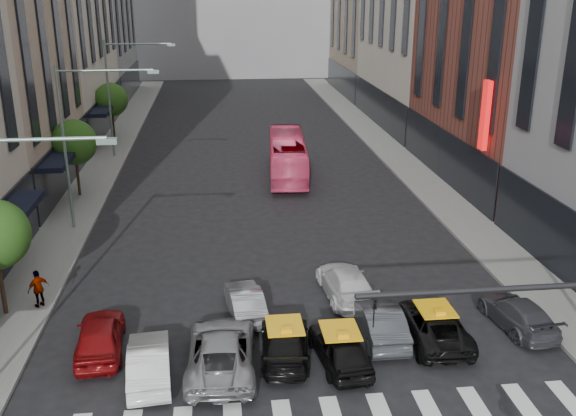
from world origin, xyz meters
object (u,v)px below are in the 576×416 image
object	(u,v)px
pedestrian_far	(39,289)
car_white_front	(149,361)
taxi_left	(285,341)
bus	(287,156)
car_red	(100,335)
streetlamp_mid	(81,126)
streetlamp_far	(120,83)
taxi_center	(340,347)

from	to	relation	value
pedestrian_far	car_white_front	bearing A→B (deg)	88.72
taxi_left	bus	world-z (taller)	bus
car_red	bus	bearing A→B (deg)	-117.25
streetlamp_mid	car_white_front	distance (m)	16.74
streetlamp_mid	bus	bearing A→B (deg)	37.61
streetlamp_far	taxi_left	xyz separation A→B (m)	(9.49, -30.34, -5.27)
car_white_front	taxi_center	world-z (taller)	same
taxi_left	streetlamp_mid	bearing A→B (deg)	-51.09
taxi_left	bus	bearing A→B (deg)	-91.23
bus	pedestrian_far	world-z (taller)	bus
car_white_front	pedestrian_far	xyz separation A→B (m)	(-5.08, 5.67, 0.30)
car_white_front	taxi_left	size ratio (longest dim) A/B	0.93
car_white_front	taxi_center	distance (m)	6.81
streetlamp_far	streetlamp_mid	bearing A→B (deg)	-90.00
streetlamp_mid	taxi_left	distance (m)	17.98
car_red	taxi_center	xyz separation A→B (m)	(8.78, -1.75, -0.05)
car_red	streetlamp_far	bearing A→B (deg)	-89.19
taxi_left	car_red	bearing A→B (deg)	-3.17
car_red	bus	size ratio (longest dim) A/B	0.40
streetlamp_far	taxi_center	bearing A→B (deg)	-69.80
streetlamp_far	pedestrian_far	bearing A→B (deg)	-91.04
pedestrian_far	car_red	bearing A→B (deg)	86.39
car_white_front	bus	distance (m)	25.82
streetlamp_mid	pedestrian_far	world-z (taller)	streetlamp_mid
car_white_front	bus	world-z (taller)	bus
streetlamp_mid	pedestrian_far	distance (m)	10.75
bus	car_red	bearing A→B (deg)	71.58
streetlamp_mid	streetlamp_far	bearing A→B (deg)	90.00
car_red	car_white_front	distance (m)	2.75
streetlamp_mid	car_red	xyz separation A→B (m)	(2.64, -13.31, -5.19)
streetlamp_mid	bus	xyz separation A→B (m)	(12.25, 9.44, -4.43)
bus	pedestrian_far	size ratio (longest dim) A/B	6.40
streetlamp_far	car_red	size ratio (longest dim) A/B	2.13
streetlamp_mid	bus	size ratio (longest dim) A/B	0.85
car_white_front	taxi_center	size ratio (longest dim) A/B	1.03
car_white_front	taxi_center	bearing A→B (deg)	176.24
car_white_front	streetlamp_mid	bearing A→B (deg)	-78.22
taxi_left	taxi_center	world-z (taller)	taxi_center
car_red	taxi_left	bearing A→B (deg)	167.09
car_red	car_white_front	size ratio (longest dim) A/B	1.03
streetlamp_mid	car_red	bearing A→B (deg)	-78.76
taxi_center	pedestrian_far	world-z (taller)	pedestrian_far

